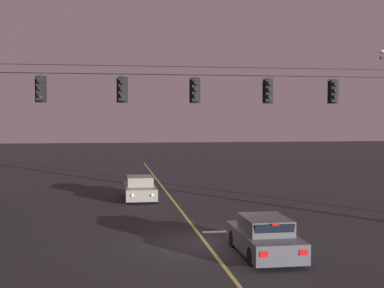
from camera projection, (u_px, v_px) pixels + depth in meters
The scene contains 11 objects.
ground_plane at pixel (206, 244), 20.54m from camera, with size 180.00×180.00×0.00m, color #28282B.
lane_centre_stripe at pixel (178, 207), 29.09m from camera, with size 0.14×60.00×0.01m, color #D1C64C.
stop_bar_paint at pixel (241, 231), 22.86m from camera, with size 3.40×0.36×0.01m, color silver.
signal_span_assembly at pixel (196, 133), 22.97m from camera, with size 20.68×0.32×8.15m.
traffic_light_leftmost at pixel (40, 89), 21.87m from camera, with size 0.48×0.41×1.22m.
traffic_light_left_inner at pixel (122, 90), 22.38m from camera, with size 0.48×0.41×1.22m.
traffic_light_centre at pixel (195, 90), 22.86m from camera, with size 0.48×0.41×1.22m.
traffic_light_right_inner at pixel (269, 91), 23.36m from camera, with size 0.48×0.41×1.22m.
traffic_light_rightmost at pixel (334, 91), 23.83m from camera, with size 0.48×0.41×1.22m.
car_waiting_near_lane at pixel (264, 237), 18.76m from camera, with size 1.80×4.33×1.39m.
car_oncoming_lead at pixel (140, 189), 31.87m from camera, with size 1.80×4.42×1.39m.
Camera 1 is at (-3.65, -20.01, 4.83)m, focal length 49.51 mm.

